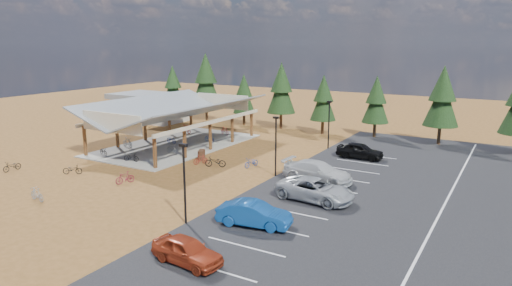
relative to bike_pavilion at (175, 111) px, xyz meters
name	(u,v)px	position (x,y,z in m)	size (l,w,h in m)	color
ground	(214,174)	(10.00, -7.00, -3.82)	(140.00, 140.00, 0.00)	brown
asphalt_lot	(447,200)	(28.50, -4.00, -3.80)	(27.00, 44.00, 0.04)	black
concrete_pad	(177,145)	(0.00, 0.00, -3.77)	(10.60, 18.60, 0.10)	gray
bike_pavilion	(175,111)	(0.00, 0.00, 0.00)	(11.65, 19.40, 4.97)	#563018
outbuilding	(151,107)	(-14.00, 11.00, -1.80)	(11.00, 7.00, 3.90)	#ADA593
lamp_post_0	(184,178)	(15.00, -17.00, -0.85)	(0.50, 0.25, 5.14)	black
lamp_post_1	(276,142)	(15.00, -5.00, -0.85)	(0.50, 0.25, 5.14)	black
lamp_post_2	(329,121)	(15.00, 7.00, -0.85)	(0.50, 0.25, 5.14)	black
trash_bin_0	(201,155)	(6.20, -3.78, -3.37)	(0.60, 0.60, 0.90)	#422617
trash_bin_1	(202,154)	(5.92, -3.20, -3.37)	(0.60, 0.60, 0.90)	#422617
pine_0	(173,85)	(-13.93, 16.00, 0.90)	(3.32, 3.32, 7.73)	#382314
pine_1	(206,79)	(-7.34, 15.56, 2.10)	(4.16, 4.16, 9.70)	#382314
pine_2	(244,94)	(-0.35, 14.71, 0.42)	(2.98, 2.98, 6.95)	#382314
pine_3	(281,88)	(5.29, 14.83, 1.46)	(3.72, 3.72, 8.65)	#382314
pine_4	(323,98)	(11.48, 14.02, 0.65)	(3.15, 3.15, 7.33)	#382314
pine_5	(376,100)	(17.54, 15.48, 0.66)	(3.15, 3.15, 7.35)	#382314
pine_6	(442,97)	(24.88, 15.01, 1.52)	(3.76, 3.76, 8.75)	#382314
bike_0	(103,151)	(-3.15, -7.44, -3.32)	(0.54, 1.55, 0.81)	black
bike_1	(127,142)	(-3.69, -3.67, -3.20)	(0.50, 1.76, 1.06)	gray
bike_2	(171,139)	(-1.06, 0.37, -3.31)	(0.54, 1.56, 0.82)	navy
bike_3	(186,129)	(-3.13, 5.50, -3.17)	(0.52, 1.85, 1.11)	maroon
bike_4	(131,157)	(1.03, -7.80, -3.32)	(0.53, 1.53, 0.80)	black
bike_5	(172,149)	(2.29, -3.43, -3.27)	(0.42, 1.50, 0.90)	gray
bike_6	(210,138)	(2.36, 2.93, -3.27)	(0.60, 1.71, 0.90)	navy
bike_7	(225,131)	(1.34, 7.49, -3.27)	(0.43, 1.51, 0.91)	#A00E17
bike_8	(12,166)	(-5.88, -15.28, -3.38)	(0.59, 1.68, 0.88)	black
bike_11	(125,178)	(5.48, -12.90, -3.34)	(0.45, 1.61, 0.96)	maroon
bike_12	(72,169)	(-0.42, -13.27, -3.39)	(0.58, 1.65, 0.87)	black
bike_13	(37,194)	(3.15, -19.07, -3.32)	(0.47, 1.67, 1.01)	gray
bike_14	(252,162)	(11.75, -3.53, -3.37)	(0.60, 1.71, 0.90)	navy
bike_15	(201,160)	(7.11, -5.03, -3.38)	(0.41, 1.47, 0.88)	maroon
bike_16	(215,162)	(8.87, -5.14, -3.32)	(0.67, 1.92, 1.01)	black
car_0	(187,250)	(18.43, -21.13, -3.10)	(1.62, 4.04, 1.38)	#9D3318
car_1	(254,214)	(18.90, -15.19, -3.02)	(1.61, 4.62, 1.52)	#114791
car_2	(315,190)	(20.29, -8.98, -2.99)	(2.63, 5.71, 1.59)	#A2A6AB
car_3	(318,172)	(18.71, -4.75, -2.94)	(2.35, 5.79, 1.68)	silver
car_4	(360,151)	(19.28, 4.47, -3.02)	(1.82, 4.51, 1.54)	black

